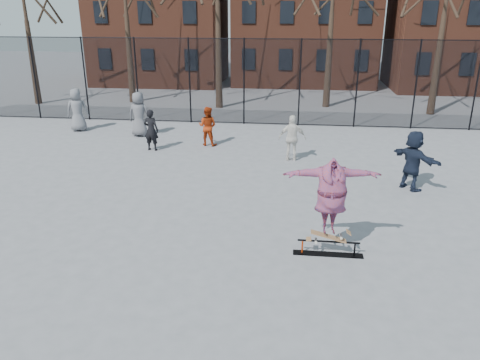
# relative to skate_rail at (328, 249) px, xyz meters

# --- Properties ---
(ground) EXTENTS (100.00, 100.00, 0.00)m
(ground) POSITION_rel_skate_rail_xyz_m (-1.91, -0.53, -0.14)
(ground) COLOR slate
(skate_rail) EXTENTS (1.58, 0.24, 0.35)m
(skate_rail) POSITION_rel_skate_rail_xyz_m (0.00, 0.00, 0.00)
(skate_rail) COLOR black
(skate_rail) RESTS_ON ground
(skateboard) EXTENTS (0.88, 0.21, 0.10)m
(skateboard) POSITION_rel_skate_rail_xyz_m (-0.02, 0.00, 0.26)
(skateboard) COLOR brown
(skateboard) RESTS_ON skate_rail
(skater) EXTENTS (2.18, 0.84, 1.73)m
(skater) POSITION_rel_skate_rail_xyz_m (-0.02, 0.00, 1.18)
(skater) COLOR #743C98
(skater) RESTS_ON skateboard
(bystander_grey) EXTENTS (1.07, 0.84, 1.92)m
(bystander_grey) POSITION_rel_skate_rail_xyz_m (-10.61, 10.23, 0.83)
(bystander_grey) COLOR slate
(bystander_grey) RESTS_ON ground
(bystander_black) EXTENTS (0.64, 0.48, 1.62)m
(bystander_black) POSITION_rel_skate_rail_xyz_m (-6.40, 7.62, 0.67)
(bystander_black) COLOR black
(bystander_black) RESTS_ON ground
(bystander_red) EXTENTS (0.87, 0.73, 1.58)m
(bystander_red) POSITION_rel_skate_rail_xyz_m (-4.36, 8.58, 0.65)
(bystander_red) COLOR #A02E0E
(bystander_red) RESTS_ON ground
(bystander_white) EXTENTS (0.99, 0.43, 1.68)m
(bystander_white) POSITION_rel_skate_rail_xyz_m (-0.93, 6.94, 0.70)
(bystander_white) COLOR silver
(bystander_white) RESTS_ON ground
(bystander_navy) EXTENTS (1.48, 1.69, 1.85)m
(bystander_navy) POSITION_rel_skate_rail_xyz_m (2.74, 4.47, 0.79)
(bystander_navy) COLOR #1A2235
(bystander_navy) RESTS_ON ground
(bystander_extra) EXTENTS (0.97, 0.66, 1.93)m
(bystander_extra) POSITION_rel_skate_rail_xyz_m (-7.55, 9.66, 0.83)
(bystander_extra) COLOR #5C5B60
(bystander_extra) RESTS_ON ground
(fence) EXTENTS (34.03, 0.07, 4.00)m
(fence) POSITION_rel_skate_rail_xyz_m (-1.93, 12.47, 1.92)
(fence) COLOR black
(fence) RESTS_ON ground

